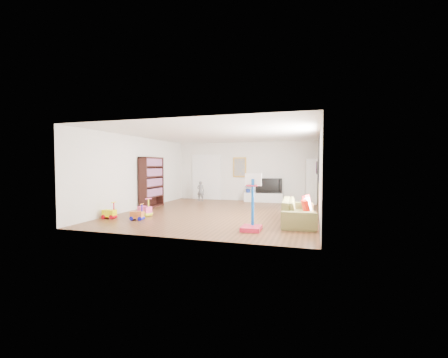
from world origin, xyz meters
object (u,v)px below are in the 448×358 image
(media_console, at_px, (264,197))
(bookshelf, at_px, (152,182))
(sofa, at_px, (299,211))
(basketball_hoop, at_px, (252,202))

(media_console, bearing_deg, bookshelf, -144.49)
(bookshelf, relative_size, sofa, 0.85)
(media_console, relative_size, basketball_hoop, 1.19)
(bookshelf, bearing_deg, media_console, 35.99)
(sofa, bearing_deg, bookshelf, 70.74)
(media_console, xyz_separation_m, bookshelf, (-3.94, -2.90, 0.78))
(media_console, xyz_separation_m, basketball_hoop, (0.68, -5.93, 0.52))
(bookshelf, xyz_separation_m, sofa, (5.70, -1.63, -0.64))
(sofa, relative_size, basketball_hoop, 1.60)
(bookshelf, bearing_deg, sofa, -16.32)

